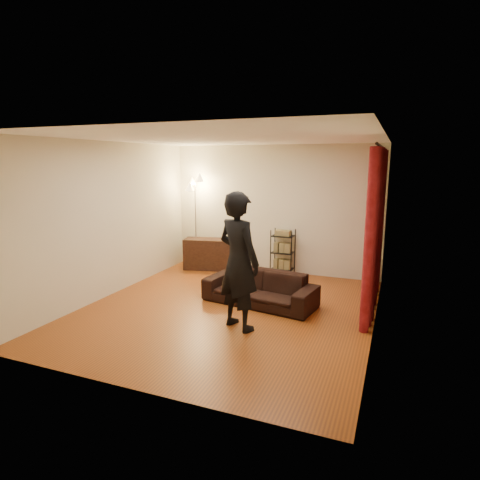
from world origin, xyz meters
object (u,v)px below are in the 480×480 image
at_px(storage_boxes, 241,264).
at_px(sofa, 260,288).
at_px(floor_lamp, 196,223).
at_px(media_cabinet, 211,254).
at_px(person, 239,261).
at_px(wire_shelf, 283,252).

bearing_deg(storage_boxes, sofa, -60.19).
bearing_deg(floor_lamp, media_cabinet, -7.98).
bearing_deg(storage_boxes, media_cabinet, -166.25).
xyz_separation_m(person, floor_lamp, (-2.16, 2.80, 0.03)).
xyz_separation_m(media_cabinet, storage_boxes, (0.65, 0.16, -0.21)).
relative_size(storage_boxes, wire_shelf, 0.32).
height_order(sofa, floor_lamp, floor_lamp).
distance_m(sofa, wire_shelf, 1.85).
xyz_separation_m(storage_boxes, wire_shelf, (0.95, -0.03, 0.36)).
bearing_deg(media_cabinet, person, -69.34).
height_order(storage_boxes, floor_lamp, floor_lamp).
height_order(person, wire_shelf, person).
xyz_separation_m(media_cabinet, wire_shelf, (1.61, 0.12, 0.15)).
relative_size(wire_shelf, floor_lamp, 0.48).
distance_m(person, wire_shelf, 2.92).
height_order(wire_shelf, floor_lamp, floor_lamp).
distance_m(storage_boxes, wire_shelf, 1.02).
xyz_separation_m(storage_boxes, floor_lamp, (-1.05, -0.10, 0.89)).
xyz_separation_m(sofa, person, (0.04, -1.03, 0.71)).
bearing_deg(sofa, media_cabinet, 144.45).
bearing_deg(wire_shelf, media_cabinet, -155.37).
relative_size(person, wire_shelf, 2.03).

